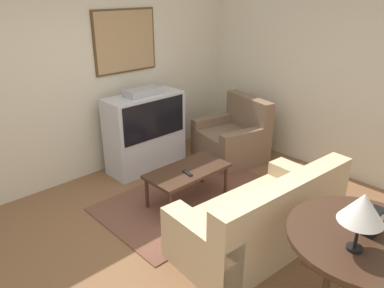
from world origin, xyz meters
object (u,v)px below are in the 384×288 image
Objects in this scene: armchair at (233,139)px; console_table at (364,243)px; tv at (145,131)px; table_lamp at (362,208)px; mantel_clock at (374,222)px; coffee_table at (188,173)px; couch at (262,220)px.

armchair is 3.22m from console_table.
table_lamp is (-0.69, -3.39, 0.58)m from tv.
armchair is at bearing -28.86° from tv.
mantel_clock reaches higher than console_table.
console_table is at bearing 2.97° from table_lamp.
mantel_clock is at bearing -95.00° from coffee_table.
tv is 3.43m from mantel_clock.
armchair is 1.07× the size of coffee_table.
console_table is at bearing 169.88° from mantel_clock.
armchair is at bearing -126.98° from couch.
table_lamp reaches higher than armchair.
mantel_clock is at bearing -96.85° from tv.
mantel_clock is at bearing -0.19° from table_lamp.
armchair is (1.19, -0.65, -0.26)m from tv.
console_table is at bearing -18.92° from armchair.
tv reaches higher than mantel_clock.
coffee_table is (-1.40, -0.48, 0.09)m from armchair.
tv is at bearing 79.53° from coffee_table.
coffee_table is 2.42m from table_lamp.
couch is at bearing 81.15° from mantel_clock.
coffee_table is 0.91× the size of console_table.
couch is at bearing -95.89° from tv.
tv reaches higher than console_table.
mantel_clock is at bearing -10.12° from console_table.
tv is 1.17m from coffee_table.
mantel_clock reaches higher than couch.
console_table is (-0.26, -2.24, 0.35)m from coffee_table.
tv is 2.32m from couch.
table_lamp is at bearing -102.03° from coffee_table.
coffee_table is at bearing -100.47° from tv.
coffee_table is 2.28m from console_table.
table_lamp is at bearing 179.81° from mantel_clock.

